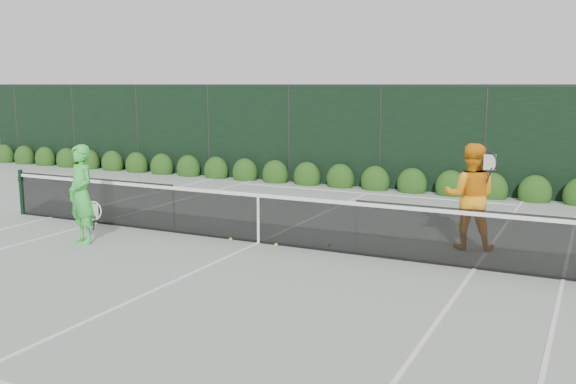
% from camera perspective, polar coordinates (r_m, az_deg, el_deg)
% --- Properties ---
extents(ground, '(80.00, 80.00, 0.00)m').
position_cam_1_polar(ground, '(12.56, -2.63, -4.54)').
color(ground, gray).
rests_on(ground, ground).
extents(tennis_net, '(12.90, 0.10, 1.07)m').
position_cam_1_polar(tennis_net, '(12.45, -2.74, -2.16)').
color(tennis_net, black).
rests_on(tennis_net, ground).
extents(player_woman, '(0.82, 0.68, 1.92)m').
position_cam_1_polar(player_woman, '(12.98, -17.90, -0.21)').
color(player_woman, '#3DD248').
rests_on(player_woman, ground).
extents(player_man, '(1.07, 0.89, 1.99)m').
position_cam_1_polar(player_man, '(12.41, 15.89, -0.38)').
color(player_man, '#FF9B15').
rests_on(player_man, ground).
extents(court_lines, '(11.03, 23.83, 0.01)m').
position_cam_1_polar(court_lines, '(12.56, -2.63, -4.52)').
color(court_lines, white).
rests_on(court_lines, ground).
extents(windscreen_fence, '(32.00, 21.07, 3.06)m').
position_cam_1_polar(windscreen_fence, '(10.01, -10.15, 0.54)').
color(windscreen_fence, black).
rests_on(windscreen_fence, ground).
extents(hedge_row, '(31.66, 0.65, 0.94)m').
position_cam_1_polar(hedge_row, '(18.98, 7.76, 0.91)').
color(hedge_row, '#173C10').
rests_on(hedge_row, ground).
extents(tennis_balls, '(1.99, 0.53, 0.07)m').
position_cam_1_polar(tennis_balls, '(12.41, -0.89, -4.55)').
color(tennis_balls, '#B4DF31').
rests_on(tennis_balls, ground).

